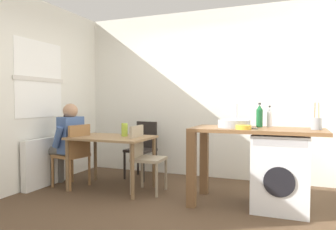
{
  "coord_description": "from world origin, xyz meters",
  "views": [
    {
      "loc": [
        1.29,
        -3.25,
        1.23
      ],
      "look_at": [
        -0.16,
        0.45,
        1.06
      ],
      "focal_mm": 33.47,
      "sensor_mm": 36.0,
      "label": 1
    }
  ],
  "objects_px": {
    "vase": "(125,130)",
    "utensil_crock": "(316,123)",
    "chair_opposite": "(144,155)",
    "bottle_squat_brown": "(270,117)",
    "chair_person_seat": "(75,152)",
    "washing_machine": "(280,172)",
    "dining_table": "(112,143)",
    "seated_person": "(67,140)",
    "chair_spare_by_wall": "(143,146)",
    "mixing_bowl": "(243,127)",
    "bottle_tall_green": "(259,116)"
  },
  "relations": [
    {
      "from": "chair_spare_by_wall",
      "to": "vase",
      "type": "xyz_separation_m",
      "value": [
        0.04,
        -0.67,
        0.32
      ]
    },
    {
      "from": "utensil_crock",
      "to": "vase",
      "type": "height_order",
      "value": "utensil_crock"
    },
    {
      "from": "chair_person_seat",
      "to": "vase",
      "type": "bearing_deg",
      "value": -62.92
    },
    {
      "from": "dining_table",
      "to": "chair_opposite",
      "type": "distance_m",
      "value": 0.5
    },
    {
      "from": "chair_person_seat",
      "to": "bottle_squat_brown",
      "type": "relative_size",
      "value": 3.47
    },
    {
      "from": "seated_person",
      "to": "washing_machine",
      "type": "relative_size",
      "value": 1.4
    },
    {
      "from": "chair_person_seat",
      "to": "utensil_crock",
      "type": "distance_m",
      "value": 3.18
    },
    {
      "from": "washing_machine",
      "to": "bottle_squat_brown",
      "type": "distance_m",
      "value": 0.68
    },
    {
      "from": "chair_opposite",
      "to": "washing_machine",
      "type": "height_order",
      "value": "chair_opposite"
    },
    {
      "from": "dining_table",
      "to": "mixing_bowl",
      "type": "height_order",
      "value": "mixing_bowl"
    },
    {
      "from": "washing_machine",
      "to": "chair_spare_by_wall",
      "type": "bearing_deg",
      "value": 159.18
    },
    {
      "from": "chair_person_seat",
      "to": "dining_table",
      "type": "bearing_deg",
      "value": -68.24
    },
    {
      "from": "seated_person",
      "to": "mixing_bowl",
      "type": "xyz_separation_m",
      "value": [
        2.54,
        -0.14,
        0.28
      ]
    },
    {
      "from": "mixing_bowl",
      "to": "vase",
      "type": "relative_size",
      "value": 0.94
    },
    {
      "from": "washing_machine",
      "to": "bottle_tall_green",
      "type": "relative_size",
      "value": 2.92
    },
    {
      "from": "dining_table",
      "to": "seated_person",
      "type": "relative_size",
      "value": 0.92
    },
    {
      "from": "chair_opposite",
      "to": "bottle_squat_brown",
      "type": "relative_size",
      "value": 3.47
    },
    {
      "from": "washing_machine",
      "to": "utensil_crock",
      "type": "relative_size",
      "value": 2.87
    },
    {
      "from": "washing_machine",
      "to": "vase",
      "type": "xyz_separation_m",
      "value": [
        -2.08,
        0.13,
        0.4
      ]
    },
    {
      "from": "chair_opposite",
      "to": "utensil_crock",
      "type": "height_order",
      "value": "utensil_crock"
    },
    {
      "from": "chair_person_seat",
      "to": "seated_person",
      "type": "distance_m",
      "value": 0.23
    },
    {
      "from": "mixing_bowl",
      "to": "vase",
      "type": "distance_m",
      "value": 1.72
    },
    {
      "from": "washing_machine",
      "to": "seated_person",
      "type": "bearing_deg",
      "value": -178.94
    },
    {
      "from": "chair_opposite",
      "to": "utensil_crock",
      "type": "relative_size",
      "value": 3.0
    },
    {
      "from": "chair_spare_by_wall",
      "to": "vase",
      "type": "height_order",
      "value": "vase"
    },
    {
      "from": "bottle_squat_brown",
      "to": "mixing_bowl",
      "type": "relative_size",
      "value": 1.51
    },
    {
      "from": "chair_opposite",
      "to": "seated_person",
      "type": "distance_m",
      "value": 1.2
    },
    {
      "from": "bottle_squat_brown",
      "to": "seated_person",
      "type": "bearing_deg",
      "value": -173.24
    },
    {
      "from": "dining_table",
      "to": "washing_machine",
      "type": "relative_size",
      "value": 1.28
    },
    {
      "from": "chair_spare_by_wall",
      "to": "mixing_bowl",
      "type": "relative_size",
      "value": 5.23
    },
    {
      "from": "bottle_tall_green",
      "to": "mixing_bowl",
      "type": "xyz_separation_m",
      "value": [
        -0.14,
        -0.4,
        -0.11
      ]
    },
    {
      "from": "mixing_bowl",
      "to": "bottle_squat_brown",
      "type": "bearing_deg",
      "value": 62.41
    },
    {
      "from": "utensil_crock",
      "to": "vase",
      "type": "xyz_separation_m",
      "value": [
        -2.44,
        0.08,
        -0.16
      ]
    },
    {
      "from": "bottle_tall_green",
      "to": "washing_machine",
      "type": "bearing_deg",
      "value": -38.75
    },
    {
      "from": "bottle_squat_brown",
      "to": "vase",
      "type": "distance_m",
      "value": 1.95
    },
    {
      "from": "dining_table",
      "to": "vase",
      "type": "relative_size",
      "value": 6.0
    },
    {
      "from": "bottle_tall_green",
      "to": "seated_person",
      "type": "bearing_deg",
      "value": -174.55
    },
    {
      "from": "vase",
      "to": "utensil_crock",
      "type": "bearing_deg",
      "value": -1.83
    },
    {
      "from": "utensil_crock",
      "to": "mixing_bowl",
      "type": "bearing_deg",
      "value": -161.65
    },
    {
      "from": "bottle_squat_brown",
      "to": "chair_spare_by_wall",
      "type": "bearing_deg",
      "value": 165.05
    },
    {
      "from": "bottle_tall_green",
      "to": "bottle_squat_brown",
      "type": "xyz_separation_m",
      "value": [
        0.11,
        0.08,
        -0.02
      ]
    },
    {
      "from": "vase",
      "to": "chair_person_seat",
      "type": "bearing_deg",
      "value": -163.0
    },
    {
      "from": "chair_person_seat",
      "to": "bottle_squat_brown",
      "type": "bearing_deg",
      "value": -72.16
    },
    {
      "from": "dining_table",
      "to": "vase",
      "type": "xyz_separation_m",
      "value": [
        0.15,
        0.1,
        0.19
      ]
    },
    {
      "from": "bottle_squat_brown",
      "to": "dining_table",
      "type": "bearing_deg",
      "value": -173.28
    },
    {
      "from": "chair_person_seat",
      "to": "chair_spare_by_wall",
      "type": "bearing_deg",
      "value": -26.52
    },
    {
      "from": "chair_person_seat",
      "to": "washing_machine",
      "type": "relative_size",
      "value": 1.05
    },
    {
      "from": "chair_spare_by_wall",
      "to": "seated_person",
      "type": "xyz_separation_m",
      "value": [
        -0.82,
        -0.86,
        0.16
      ]
    },
    {
      "from": "chair_person_seat",
      "to": "washing_machine",
      "type": "distance_m",
      "value": 2.77
    },
    {
      "from": "chair_person_seat",
      "to": "vase",
      "type": "distance_m",
      "value": 0.8
    }
  ]
}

